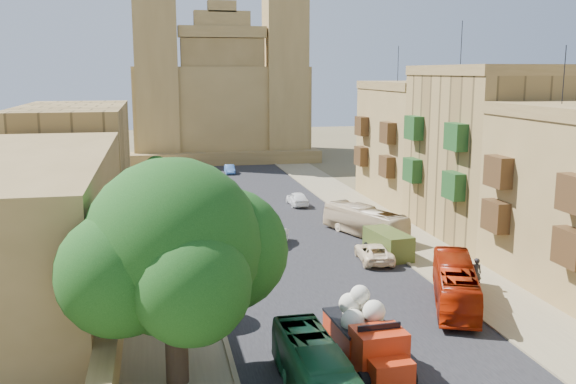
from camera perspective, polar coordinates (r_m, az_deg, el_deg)
name	(u,v)px	position (r m, az deg, el deg)	size (l,w,h in m)	color
road_surface	(278,229)	(54.91, -0.86, -3.34)	(14.00, 140.00, 0.01)	black
sidewalk_east	(384,224)	(57.42, 8.50, -2.84)	(5.00, 140.00, 0.01)	#817354
sidewalk_west	(166,235)	(53.98, -10.83, -3.78)	(5.00, 140.00, 0.01)	#817354
kerb_east	(357,225)	(56.60, 6.13, -2.92)	(0.25, 140.00, 0.12)	#817354
kerb_west	(196,233)	(54.05, -8.17, -3.62)	(0.25, 140.00, 0.12)	#817354
townhouse_c	(483,152)	(54.39, 16.94, 3.46)	(9.00, 14.00, 17.40)	olive
townhouse_d	(414,142)	(67.00, 11.18, 4.34)	(9.00, 14.00, 15.90)	olive
west_wall	(122,261)	(44.16, -14.52, -5.99)	(1.00, 40.00, 1.80)	olive
west_building_low	(25,224)	(42.08, -22.35, -2.63)	(10.00, 28.00, 8.40)	brown
west_building_mid	(74,156)	(67.30, -18.48, 3.03)	(10.00, 22.00, 10.00)	olive
church	(219,96)	(101.50, -6.15, 8.46)	(28.00, 22.50, 36.30)	olive
ficus_tree	(176,253)	(27.37, -9.96, -5.32)	(9.86, 9.07, 9.86)	#36271B
street_tree_a	(161,253)	(35.65, -11.25, -5.30)	(3.50, 3.50, 5.38)	#36271B
street_tree_b	(159,207)	(47.31, -11.44, -1.31)	(3.55, 3.55, 5.45)	#36271B
street_tree_c	(157,183)	(59.15, -11.54, 0.80)	(3.29, 3.29, 5.05)	#36271B
street_tree_d	(157,169)	(71.08, -11.60, 2.02)	(2.81, 2.81, 4.33)	#36271B
red_truck	(367,334)	(29.96, 7.03, -12.43)	(2.76, 6.26, 3.58)	#B72A0E
olive_pickup	(388,244)	(47.46, 8.88, -4.60)	(2.52, 4.69, 1.85)	#3D4C1C
bus_green_north	(318,375)	(26.95, 2.65, -15.96)	(2.04, 8.72, 2.43)	#195430
bus_red_east	(455,284)	(38.39, 14.63, -7.94)	(2.13, 9.12, 2.54)	maroon
bus_cream_east	(365,221)	(52.84, 6.84, -2.62)	(2.05, 8.78, 2.44)	beige
car_blue_a	(251,259)	(44.59, -3.28, -5.94)	(1.33, 3.29, 1.12)	#4B72B2
car_white_a	(278,237)	(50.09, -0.91, -4.04)	(1.23, 3.54, 1.17)	white
car_cream	(374,252)	(46.10, 7.64, -5.35)	(2.16, 4.68, 1.30)	#FBE2B9
car_dkblue	(206,193)	(68.28, -7.32, -0.11)	(1.78, 4.38, 1.27)	navy
car_white_b	(297,199)	(64.60, 0.83, -0.59)	(1.64, 4.09, 1.39)	white
car_blue_b	(230,169)	(85.21, -5.21, 2.03)	(1.21, 3.46, 1.14)	#4275CC
pedestrian_a	(476,273)	(41.68, 16.35, -6.95)	(0.72, 0.47, 1.98)	black
pedestrian_c	(455,280)	(40.66, 14.62, -7.58)	(0.94, 0.39, 1.61)	#2F2E34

